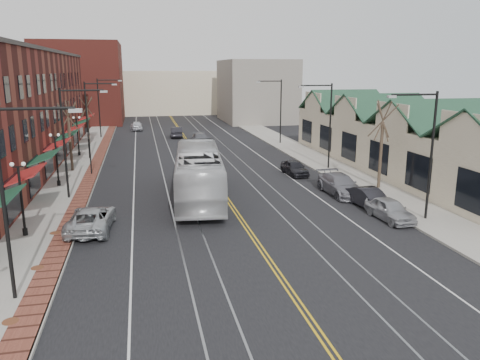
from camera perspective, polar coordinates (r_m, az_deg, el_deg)
name	(u,v)px	position (r m, az deg, el deg)	size (l,w,h in m)	color
ground	(280,276)	(22.39, 4.86, -11.60)	(160.00, 160.00, 0.00)	black
sidewalk_left	(69,186)	(40.92, -20.08, -0.66)	(4.00, 120.00, 0.15)	gray
sidewalk_right	(342,173)	(44.31, 12.28, 0.89)	(4.00, 120.00, 0.15)	gray
building_right	(402,147)	(46.68, 19.17, 3.86)	(8.00, 36.00, 4.60)	#C4B497
backdrop_left	(82,83)	(89.97, -18.76, 11.15)	(14.00, 18.00, 14.00)	maroon
backdrop_mid	(167,92)	(104.67, -8.87, 10.54)	(22.00, 14.00, 9.00)	#C4B497
backdrop_right	(256,91)	(87.05, 2.00, 10.80)	(12.00, 16.00, 11.00)	slate
streetlight_l_0	(14,184)	(20.50, -25.87, -0.41)	(3.33, 0.25, 8.00)	black
streetlight_l_1	(70,132)	(36.01, -20.04, 5.55)	(3.33, 0.25, 8.00)	black
streetlight_l_2	(91,112)	(51.81, -17.71, 7.89)	(3.33, 0.25, 8.00)	black
streetlight_l_3	(102,102)	(67.71, -16.47, 9.12)	(3.33, 0.25, 8.00)	black
streetlight_r_0	(426,143)	(30.91, 21.73, 4.23)	(3.33, 0.25, 8.00)	black
streetlight_r_1	(326,117)	(44.98, 10.43, 7.55)	(3.33, 0.25, 8.00)	black
streetlight_r_2	(277,105)	(60.03, 4.59, 9.14)	(3.33, 0.25, 8.00)	black
lamppost_l_1	(22,201)	(29.12, -25.07, -2.29)	(0.84, 0.28, 4.27)	black
lamppost_l_2	(57,161)	(40.61, -21.44, 2.20)	(0.84, 0.28, 4.27)	black
lamppost_l_3	(78,137)	(54.29, -19.16, 5.00)	(0.84, 0.28, 4.27)	black
tree_left_near	(70,135)	(46.22, -20.06, 5.22)	(1.78, 1.37, 6.48)	#382B21
tree_left_far	(87,119)	(62.03, -18.10, 7.04)	(1.66, 1.28, 6.02)	#382B21
tree_right_mid	(381,143)	(38.60, 16.86, 4.35)	(1.90, 1.46, 6.93)	#382B21
manhole_near	(10,321)	(20.37, -26.20, -15.20)	(0.60, 0.60, 0.02)	#592D19
manhole_mid	(37,268)	(24.77, -23.46, -9.78)	(0.60, 0.60, 0.02)	#592D19
manhole_far	(55,233)	(29.37, -21.62, -6.01)	(0.60, 0.60, 0.02)	#592D19
traffic_signal	(90,150)	(44.19, -17.84, 3.52)	(0.18, 0.15, 3.80)	black
transit_bus	(199,174)	(34.65, -5.06, 0.79)	(3.21, 13.71, 3.82)	silver
parked_suv	(91,219)	(29.33, -17.70, -4.53)	(2.44, 5.29, 1.47)	#ADB1B4
parked_car_a	(390,209)	(31.39, 17.81, -3.43)	(1.66, 4.12, 1.40)	#9FA0A6
parked_car_b	(370,198)	(33.67, 15.55, -2.17)	(1.46, 4.18, 1.38)	black
parked_car_c	(340,185)	(36.70, 12.11, -0.57)	(2.16, 5.32, 1.54)	slate
parked_car_d	(295,168)	(42.81, 6.67, 1.49)	(1.60, 3.97, 1.35)	black
distant_car_left	(176,132)	(66.97, -7.77, 5.81)	(1.56, 4.46, 1.47)	black
distant_car_right	(201,140)	(59.37, -4.82, 4.94)	(2.10, 5.16, 1.50)	slate
distant_car_far	(136,126)	(75.78, -12.51, 6.49)	(1.74, 4.32, 1.47)	silver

